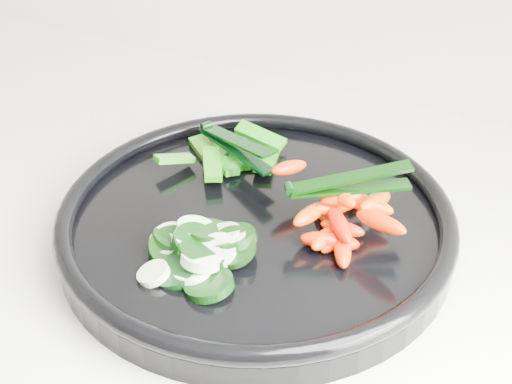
% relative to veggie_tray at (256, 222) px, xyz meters
% --- Properties ---
extents(veggie_tray, '(0.46, 0.46, 0.04)m').
position_rel_veggie_tray_xyz_m(veggie_tray, '(0.00, 0.00, 0.00)').
color(veggie_tray, black).
rests_on(veggie_tray, counter).
extents(cucumber_pile, '(0.11, 0.11, 0.04)m').
position_rel_veggie_tray_xyz_m(cucumber_pile, '(-0.02, -0.07, 0.01)').
color(cucumber_pile, black).
rests_on(cucumber_pile, veggie_tray).
extents(carrot_pile, '(0.15, 0.14, 0.05)m').
position_rel_veggie_tray_xyz_m(carrot_pile, '(0.08, 0.02, 0.02)').
color(carrot_pile, red).
rests_on(carrot_pile, veggie_tray).
extents(pepper_pile, '(0.11, 0.11, 0.03)m').
position_rel_veggie_tray_xyz_m(pepper_pile, '(-0.07, 0.07, 0.01)').
color(pepper_pile, '#09640D').
rests_on(pepper_pile, veggie_tray).
extents(tong_carrot, '(0.10, 0.08, 0.02)m').
position_rel_veggie_tray_xyz_m(tong_carrot, '(0.08, 0.02, 0.05)').
color(tong_carrot, black).
rests_on(tong_carrot, carrot_pile).
extents(tong_pepper, '(0.11, 0.06, 0.02)m').
position_rel_veggie_tray_xyz_m(tong_pepper, '(-0.06, 0.07, 0.03)').
color(tong_pepper, black).
rests_on(tong_pepper, pepper_pile).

